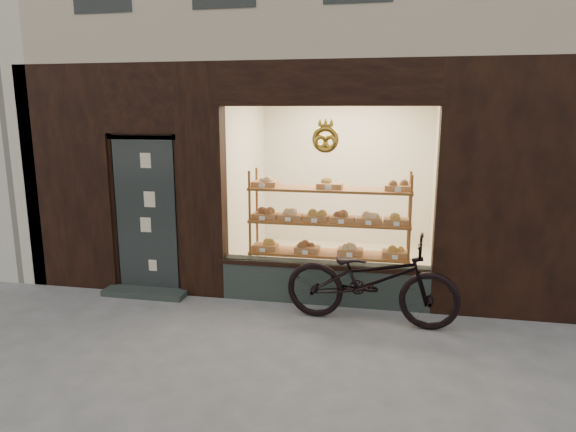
# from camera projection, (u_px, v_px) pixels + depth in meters

# --- Properties ---
(ground) EXTENTS (90.00, 90.00, 0.00)m
(ground) POSITION_uv_depth(u_px,v_px,m) (248.00, 380.00, 4.86)
(ground) COLOR #595959
(display_shelf) EXTENTS (2.20, 0.45, 1.70)m
(display_shelf) POSITION_uv_depth(u_px,v_px,m) (329.00, 232.00, 7.04)
(display_shelf) COLOR brown
(display_shelf) RESTS_ON ground
(bicycle) EXTENTS (2.11, 0.89, 1.08)m
(bicycle) POSITION_uv_depth(u_px,v_px,m) (371.00, 279.00, 6.07)
(bicycle) COLOR black
(bicycle) RESTS_ON ground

